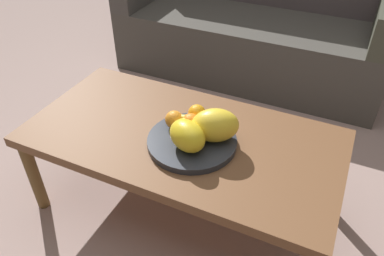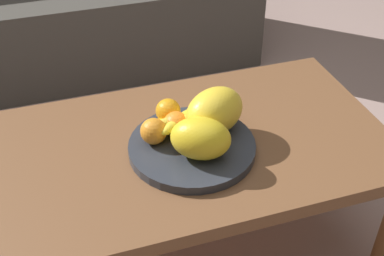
% 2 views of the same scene
% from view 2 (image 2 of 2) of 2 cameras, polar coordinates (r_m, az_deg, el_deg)
% --- Properties ---
extents(ground_plane, '(8.00, 8.00, 0.00)m').
position_cam_2_polar(ground_plane, '(1.63, -2.45, -13.09)').
color(ground_plane, '#A78A82').
extents(coffee_table, '(1.21, 0.61, 0.40)m').
position_cam_2_polar(coffee_table, '(1.37, -2.84, -3.46)').
color(coffee_table, brown).
rests_on(coffee_table, ground_plane).
extents(fruit_bowl, '(0.33, 0.33, 0.03)m').
position_cam_2_polar(fruit_bowl, '(1.32, 0.00, -2.16)').
color(fruit_bowl, '#2F343E').
rests_on(fruit_bowl, coffee_table).
extents(melon_large_front, '(0.18, 0.16, 0.11)m').
position_cam_2_polar(melon_large_front, '(1.24, 0.98, -1.17)').
color(melon_large_front, yellow).
rests_on(melon_large_front, fruit_bowl).
extents(melon_smaller_beside, '(0.21, 0.19, 0.12)m').
position_cam_2_polar(melon_smaller_beside, '(1.32, 2.52, 1.94)').
color(melon_smaller_beside, yellow).
rests_on(melon_smaller_beside, fruit_bowl).
extents(orange_front, '(0.07, 0.07, 0.07)m').
position_cam_2_polar(orange_front, '(1.32, -1.77, 0.43)').
color(orange_front, orange).
rests_on(orange_front, fruit_bowl).
extents(orange_left, '(0.07, 0.07, 0.07)m').
position_cam_2_polar(orange_left, '(1.30, -4.31, -0.40)').
color(orange_left, orange).
rests_on(orange_left, fruit_bowl).
extents(orange_back, '(0.07, 0.07, 0.07)m').
position_cam_2_polar(orange_back, '(1.37, -2.70, 1.92)').
color(orange_back, orange).
rests_on(orange_back, fruit_bowl).
extents(banana_bunch, '(0.17, 0.12, 0.06)m').
position_cam_2_polar(banana_bunch, '(1.34, -1.08, 0.61)').
color(banana_bunch, yellow).
rests_on(banana_bunch, fruit_bowl).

